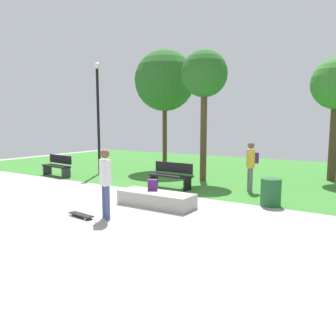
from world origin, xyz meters
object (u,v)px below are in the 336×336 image
(tree_young_birch, at_px, (165,81))
(skater_performing_trick, at_px, (105,178))
(park_bench_far_left, at_px, (58,165))
(backpack_on_ledge, at_px, (153,185))
(skateboard_by_ledge, at_px, (81,215))
(park_bench_far_right, at_px, (171,175))
(trash_bin, at_px, (271,192))
(pedestrian_with_backpack, at_px, (251,162))
(lamp_post, at_px, (98,109))
(tree_leaning_ash, at_px, (204,76))
(concrete_ledge, at_px, (156,199))

(tree_young_birch, bearing_deg, skater_performing_trick, -65.87)
(park_bench_far_left, bearing_deg, backpack_on_ledge, -16.83)
(skateboard_by_ledge, height_order, park_bench_far_right, park_bench_far_right)
(trash_bin, relative_size, pedestrian_with_backpack, 0.46)
(skater_performing_trick, height_order, park_bench_far_right, skater_performing_trick)
(park_bench_far_left, bearing_deg, lamp_post, 54.13)
(skateboard_by_ledge, height_order, pedestrian_with_backpack, pedestrian_with_backpack)
(park_bench_far_left, bearing_deg, pedestrian_with_backpack, 8.74)
(tree_young_birch, height_order, trash_bin, tree_young_birch)
(park_bench_far_right, bearing_deg, trash_bin, -10.45)
(park_bench_far_left, bearing_deg, tree_leaning_ash, 21.93)
(skater_performing_trick, bearing_deg, park_bench_far_left, 149.11)
(park_bench_far_right, distance_m, tree_young_birch, 6.24)
(trash_bin, bearing_deg, skater_performing_trick, -130.45)
(trash_bin, bearing_deg, pedestrian_with_backpack, 126.07)
(park_bench_far_left, relative_size, pedestrian_with_backpack, 0.97)
(concrete_ledge, relative_size, lamp_post, 0.45)
(skater_performing_trick, distance_m, lamp_post, 7.79)
(tree_leaning_ash, bearing_deg, tree_young_birch, 147.75)
(concrete_ledge, bearing_deg, pedestrian_with_backpack, 65.18)
(backpack_on_ledge, xyz_separation_m, tree_young_birch, (-3.75, 6.33, 3.76))
(skater_performing_trick, bearing_deg, lamp_post, 135.13)
(lamp_post, height_order, pedestrian_with_backpack, lamp_post)
(park_bench_far_right, bearing_deg, skater_performing_trick, -79.58)
(park_bench_far_left, bearing_deg, skateboard_by_ledge, -35.20)
(park_bench_far_left, xyz_separation_m, lamp_post, (1.07, 1.48, 2.46))
(pedestrian_with_backpack, bearing_deg, skateboard_by_ledge, -114.82)
(backpack_on_ledge, bearing_deg, park_bench_far_left, 129.07)
(backpack_on_ledge, distance_m, lamp_post, 6.85)
(concrete_ledge, distance_m, park_bench_far_left, 7.04)
(skateboard_by_ledge, distance_m, trash_bin, 5.25)
(concrete_ledge, xyz_separation_m, tree_young_birch, (-3.97, 6.47, 4.12))
(concrete_ledge, relative_size, tree_young_birch, 0.39)
(skateboard_by_ledge, bearing_deg, skater_performing_trick, 21.93)
(skater_performing_trick, bearing_deg, tree_leaning_ash, 94.75)
(concrete_ledge, height_order, backpack_on_ledge, backpack_on_ledge)
(park_bench_far_left, height_order, pedestrian_with_backpack, pedestrian_with_backpack)
(park_bench_far_left, height_order, lamp_post, lamp_post)
(backpack_on_ledge, distance_m, skater_performing_trick, 1.93)
(backpack_on_ledge, relative_size, pedestrian_with_backpack, 0.19)
(concrete_ledge, bearing_deg, backpack_on_ledge, 147.59)
(park_bench_far_left, relative_size, tree_leaning_ash, 0.32)
(pedestrian_with_backpack, bearing_deg, tree_leaning_ash, 155.07)
(concrete_ledge, bearing_deg, park_bench_far_right, 113.29)
(tree_leaning_ash, distance_m, trash_bin, 5.80)
(backpack_on_ledge, distance_m, tree_leaning_ash, 5.65)
(park_bench_far_left, xyz_separation_m, tree_leaning_ash, (5.90, 2.38, 3.65))
(park_bench_far_right, xyz_separation_m, tree_young_birch, (-2.90, 3.98, 3.84))
(park_bench_far_right, distance_m, park_bench_far_left, 5.65)
(park_bench_far_right, bearing_deg, park_bench_far_left, -176.04)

